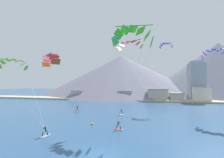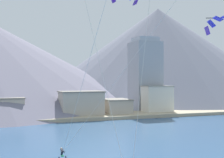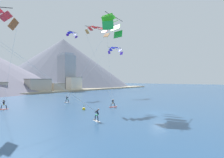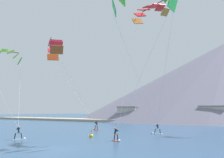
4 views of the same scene
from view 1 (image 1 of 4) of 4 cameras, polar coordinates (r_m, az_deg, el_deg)
The scene contains 21 objects.
ground_plane at distance 19.37m, azimuth -4.43°, elevation -26.90°, with size 400.00×400.00×0.00m, color navy.
kitesurfer_near_lead at distance 26.96m, azimuth -23.74°, elevation -18.21°, with size 0.97×1.77×1.74m.
kitesurfer_near_trail at distance 27.84m, azimuth 2.85°, elevation -17.96°, with size 1.75×1.10×1.67m.
kitesurfer_mid_center at distance 40.46m, azimuth 3.22°, elevation -12.83°, with size 1.78×0.71×1.65m.
kitesurfer_far_left at distance 45.65m, azimuth -13.29°, elevation -11.37°, with size 1.76×1.03×1.82m.
parafoil_kite_near_lead at distance 38.39m, azimuth -33.43°, elevation 5.04°, with size 13.99×8.55×12.17m.
parafoil_kite_near_trail at distance 33.31m, azimuth 6.71°, elevation 12.85°, with size 5.98×7.26×16.29m.
parafoil_kite_mid_center at distance 30.36m, azimuth 8.02°, elevation 16.34°, with size 7.98×12.93×18.01m.
parafoil_kite_far_left at distance 42.46m, azimuth -22.34°, elevation 7.10°, with size 8.63×9.36×14.31m.
parafoil_kite_distant_high_outer at distance 46.93m, azimuth 34.33°, elevation 8.23°, with size 5.71×3.41×2.53m.
parafoil_kite_distant_low_drift at distance 56.57m, azimuth 19.91°, elevation 12.12°, with size 4.45×1.44×1.77m.
race_marker_buoy at distance 31.54m, azimuth -7.50°, elevation -16.57°, with size 0.56×0.56×1.02m.
shoreline_strip at distance 74.30m, azimuth 8.93°, elevation -7.82°, with size 180.00×10.00×0.70m, color tan.
shore_building_harbour_front at distance 77.12m, azimuth 23.27°, elevation -6.27°, with size 5.86×7.21×3.92m.
shore_building_promenade_mid at distance 84.87m, azimuth -12.33°, elevation -5.69°, with size 6.65×6.94×4.66m.
shore_building_quay_east at distance 75.39m, azimuth 16.91°, elevation -5.70°, with size 9.53×5.87×5.87m.
shore_building_quay_west at distance 77.52m, azimuth 5.24°, elevation -6.09°, with size 7.18×6.14×4.71m.
shore_building_old_town at distance 79.50m, azimuth 30.92°, elevation -4.94°, with size 7.12×4.40×6.91m.
highrise_tower at distance 85.07m, azimuth 29.47°, elevation -0.69°, with size 7.00×7.00×19.38m.
mountain_peak_west_ridge at distance 134.17m, azimuth 35.50°, elevation 3.21°, with size 105.64×105.64×38.18m.
mountain_peak_central_summit at distance 128.66m, azimuth 3.59°, elevation 1.73°, with size 123.26×123.26×32.08m.
Camera 1 is at (5.22, -16.74, 8.23)m, focal length 24.00 mm.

